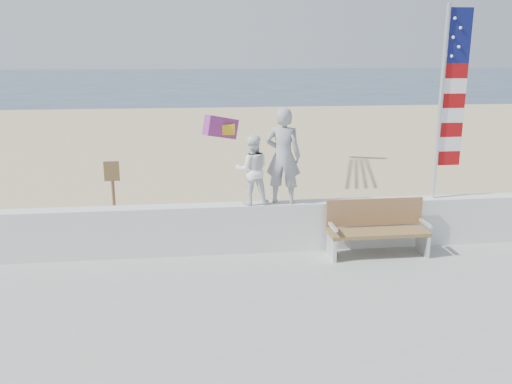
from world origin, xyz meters
TOP-DOWN VIEW (x-y plane):
  - ground at (0.00, 0.00)m, footprint 220.00×220.00m
  - sand at (0.00, 9.00)m, footprint 90.00×40.00m
  - seawall at (0.00, 2.00)m, footprint 30.00×0.35m
  - adult at (0.71, 2.00)m, footprint 0.73×0.59m
  - child at (0.16, 2.00)m, footprint 0.61×0.48m
  - bench at (2.36, 1.55)m, footprint 1.80×0.57m
  - flag at (3.72, 2.00)m, footprint 0.50×0.08m
  - parafoil_kite at (-0.22, 4.78)m, footprint 0.87×0.69m
  - sign at (-2.59, 3.96)m, footprint 0.32×0.07m

SIDE VIEW (x-z plane):
  - ground at x=0.00m, z-range 0.00..0.00m
  - sand at x=0.00m, z-range 0.00..0.08m
  - seawall at x=0.00m, z-range 0.18..1.08m
  - bench at x=2.36m, z-range 0.19..1.19m
  - sign at x=-2.59m, z-range 0.21..1.67m
  - child at x=0.16m, z-range 1.08..2.34m
  - adult at x=0.71m, z-range 1.08..2.82m
  - parafoil_kite at x=-0.22m, z-range 1.79..2.40m
  - flag at x=3.72m, z-range 1.24..4.74m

